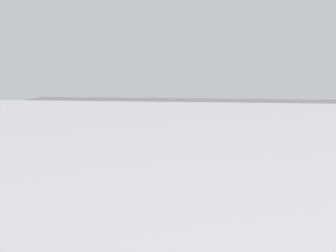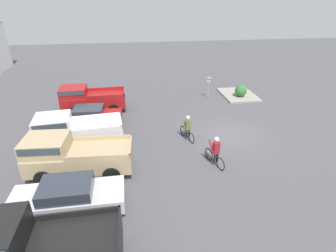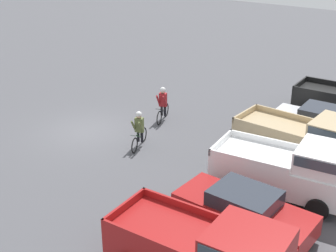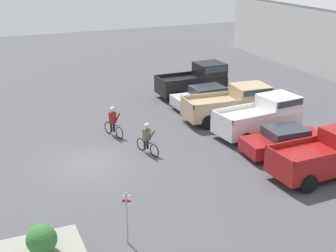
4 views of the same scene
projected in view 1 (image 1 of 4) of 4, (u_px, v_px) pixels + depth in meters
ground_plane at (168, 129)px, 31.30m from camera, size 80.00×80.00×0.00m
pickup_truck_0 at (262, 143)px, 20.33m from camera, size 2.33×4.96×2.32m
sedan_0 at (225, 145)px, 21.31m from camera, size 2.02×4.78×1.46m
pickup_truck_1 at (190, 140)px, 21.24m from camera, size 2.54×5.42×2.14m
pickup_truck_2 at (156, 141)px, 21.20m from camera, size 2.62×5.14×2.16m
sedan_1 at (124, 143)px, 22.08m from camera, size 2.17×4.56×1.43m
pickup_truck_3 at (90, 138)px, 22.00m from camera, size 2.37×4.99×2.09m
cyclist_0 at (166, 127)px, 28.10m from camera, size 1.76×0.65×1.69m
cyclist_1 at (195, 125)px, 28.66m from camera, size 1.77×0.65×1.76m
fire_lane_sign at (111, 117)px, 32.19m from camera, size 0.16×0.28×2.05m
curb_island at (117, 122)px, 35.38m from camera, size 3.92×2.98×0.15m
shrub at (121, 117)px, 35.12m from camera, size 1.07×1.07×1.07m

